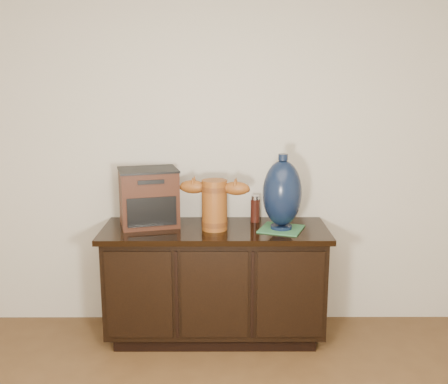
{
  "coord_description": "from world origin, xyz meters",
  "views": [
    {
      "loc": [
        0.05,
        -1.04,
        1.7
      ],
      "look_at": [
        0.06,
        2.18,
        1.0
      ],
      "focal_mm": 42.0,
      "sensor_mm": 36.0,
      "label": 1
    }
  ],
  "objects_px": {
    "lamp_base": "(282,194)",
    "spray_can": "(255,209)",
    "terracotta_vessel": "(214,202)",
    "tv_radio": "(149,197)",
    "sideboard": "(215,282)"
  },
  "relations": [
    {
      "from": "tv_radio",
      "to": "spray_can",
      "type": "distance_m",
      "value": 0.71
    },
    {
      "from": "terracotta_vessel",
      "to": "tv_radio",
      "type": "bearing_deg",
      "value": 175.9
    },
    {
      "from": "spray_can",
      "to": "terracotta_vessel",
      "type": "bearing_deg",
      "value": -146.01
    },
    {
      "from": "spray_can",
      "to": "tv_radio",
      "type": "bearing_deg",
      "value": -174.04
    },
    {
      "from": "tv_radio",
      "to": "terracotta_vessel",
      "type": "bearing_deg",
      "value": -29.1
    },
    {
      "from": "terracotta_vessel",
      "to": "spray_can",
      "type": "distance_m",
      "value": 0.34
    },
    {
      "from": "lamp_base",
      "to": "spray_can",
      "type": "bearing_deg",
      "value": 130.36
    },
    {
      "from": "tv_radio",
      "to": "spray_can",
      "type": "height_order",
      "value": "tv_radio"
    },
    {
      "from": "sideboard",
      "to": "terracotta_vessel",
      "type": "distance_m",
      "value": 0.55
    },
    {
      "from": "terracotta_vessel",
      "to": "tv_radio",
      "type": "distance_m",
      "value": 0.45
    },
    {
      "from": "spray_can",
      "to": "lamp_base",
      "type": "bearing_deg",
      "value": -49.64
    },
    {
      "from": "sideboard",
      "to": "tv_radio",
      "type": "xyz_separation_m",
      "value": [
        -0.43,
        0.08,
        0.56
      ]
    },
    {
      "from": "lamp_base",
      "to": "spray_can",
      "type": "height_order",
      "value": "lamp_base"
    },
    {
      "from": "lamp_base",
      "to": "sideboard",
      "type": "bearing_deg",
      "value": 175.62
    },
    {
      "from": "sideboard",
      "to": "tv_radio",
      "type": "relative_size",
      "value": 3.33
    }
  ]
}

